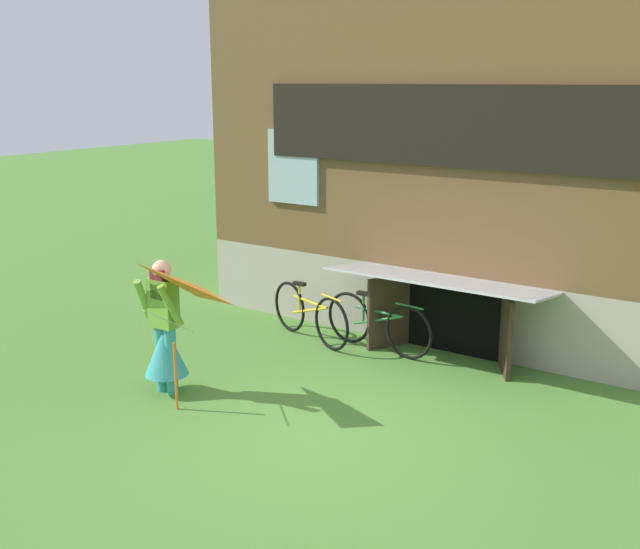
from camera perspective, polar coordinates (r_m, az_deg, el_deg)
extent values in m
plane|color=#4C7F33|center=(8.40, -0.04, -11.42)|extent=(60.00, 60.00, 0.00)
cube|color=#ADA393|center=(12.84, 13.76, -0.04)|extent=(8.18, 4.91, 1.10)
cube|color=brown|center=(12.47, 14.51, 12.08)|extent=(8.18, 4.91, 4.31)
cube|color=black|center=(10.17, 9.54, 10.93)|extent=(5.62, 0.08, 1.05)
cube|color=#9EB7C6|center=(10.19, 9.59, 10.93)|extent=(5.46, 0.04, 0.93)
cube|color=#9EB7C6|center=(11.50, -2.02, 8.05)|extent=(0.90, 0.06, 1.10)
cube|color=black|center=(10.57, 10.01, -3.17)|extent=(1.40, 0.03, 1.02)
cube|color=#3D2B1E|center=(10.69, 5.22, -2.81)|extent=(0.38, 0.65, 1.02)
cube|color=#3D2B1E|center=(10.02, 13.77, -4.36)|extent=(0.39, 0.64, 1.02)
cube|color=#B2B2B7|center=(9.93, 8.90, -0.44)|extent=(2.90, 1.09, 0.18)
cylinder|color=teal|center=(9.38, -11.80, -6.16)|extent=(0.14, 0.14, 0.83)
cylinder|color=teal|center=(9.28, -11.10, -6.37)|extent=(0.14, 0.14, 0.83)
cone|color=teal|center=(9.29, -11.49, -5.55)|extent=(0.52, 0.52, 0.62)
cube|color=#72AD38|center=(9.11, -11.67, -2.10)|extent=(0.34, 0.20, 0.59)
cylinder|color=#72AD38|center=(9.19, -13.08, -1.84)|extent=(0.17, 0.33, 0.54)
cylinder|color=#72AD38|center=(8.88, -11.14, -2.30)|extent=(0.17, 0.33, 0.54)
cube|color=maroon|center=(9.00, -12.02, -0.70)|extent=(0.20, 0.08, 0.36)
sphere|color=#D8AD8E|center=(9.00, -11.80, 0.38)|extent=(0.22, 0.22, 0.22)
pyramid|color=orange|center=(8.47, -13.62, -2.13)|extent=(1.21, 1.08, 0.55)
cylinder|color=beige|center=(8.73, -11.19, -3.49)|extent=(0.01, 0.76, 0.47)
cylinder|color=orange|center=(8.84, -10.77, -7.51)|extent=(0.03, 0.03, 0.80)
torus|color=black|center=(10.29, 6.66, -4.34)|extent=(0.75, 0.12, 0.75)
torus|color=black|center=(10.85, 2.19, -3.25)|extent=(0.75, 0.12, 0.75)
cylinder|color=#287A3D|center=(10.50, 4.38, -2.78)|extent=(0.76, 0.12, 0.04)
cylinder|color=#287A3D|center=(10.54, 4.37, -3.42)|extent=(0.83, 0.13, 0.30)
cylinder|color=#287A3D|center=(10.64, 3.27, -2.52)|extent=(0.04, 0.04, 0.42)
cube|color=black|center=(10.59, 3.29, -1.43)|extent=(0.20, 0.08, 0.05)
cylinder|color=#287A3D|center=(10.17, 6.72, -2.38)|extent=(0.44, 0.08, 0.03)
torus|color=black|center=(10.55, 0.87, -3.72)|extent=(0.73, 0.29, 0.76)
torus|color=black|center=(11.35, -2.29, -2.42)|extent=(0.73, 0.29, 0.76)
cylinder|color=gold|center=(10.89, -0.77, -2.06)|extent=(0.74, 0.29, 0.04)
cylinder|color=gold|center=(10.93, -0.77, -2.69)|extent=(0.81, 0.32, 0.31)
cylinder|color=gold|center=(11.09, -1.55, -1.76)|extent=(0.04, 0.04, 0.43)
cube|color=black|center=(11.03, -1.56, -0.69)|extent=(0.20, 0.08, 0.05)
cylinder|color=gold|center=(10.44, 0.88, -1.77)|extent=(0.42, 0.17, 0.03)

